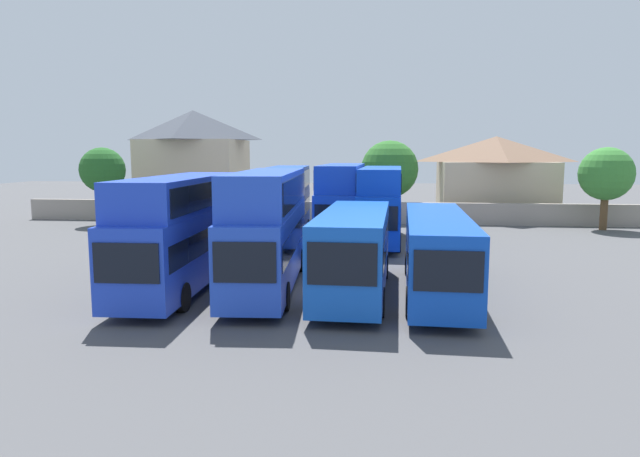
{
  "coord_description": "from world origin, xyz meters",
  "views": [
    {
      "loc": [
        2.87,
        -23.47,
        5.86
      ],
      "look_at": [
        0.0,
        3.0,
        2.3
      ],
      "focal_mm": 31.8,
      "sensor_mm": 36.0,
      "label": 1
    }
  ],
  "objects": [
    {
      "name": "bus_1",
      "position": [
        -5.67,
        -0.16,
        2.75
      ],
      "size": [
        2.89,
        11.23,
        4.87
      ],
      "rotation": [
        0.0,
        0.0,
        -1.54
      ],
      "color": "blue",
      "rests_on": "ground"
    },
    {
      "name": "bus_2",
      "position": [
        -1.99,
        0.43,
        2.86
      ],
      "size": [
        3.14,
        11.58,
        5.08
      ],
      "rotation": [
        0.0,
        0.0,
        -1.51
      ],
      "color": "blue",
      "rests_on": "ground"
    },
    {
      "name": "tree_behind_wall",
      "position": [
        3.56,
        26.18,
        4.45
      ],
      "size": [
        4.94,
        4.94,
        6.94
      ],
      "color": "brown",
      "rests_on": "ground"
    },
    {
      "name": "bus_7",
      "position": [
        2.86,
        13.46,
        2.77
      ],
      "size": [
        2.9,
        10.81,
        4.92
      ],
      "rotation": [
        0.0,
        0.0,
        -1.6
      ],
      "color": "blue",
      "rests_on": "ground"
    },
    {
      "name": "depot_boundary_wall",
      "position": [
        0.0,
        23.68,
        0.9
      ],
      "size": [
        56.0,
        0.5,
        1.8
      ],
      "primitive_type": "cube",
      "color": "gray",
      "rests_on": "ground"
    },
    {
      "name": "bus_6",
      "position": [
        0.29,
        13.68,
        2.87
      ],
      "size": [
        2.75,
        10.31,
        5.1
      ],
      "rotation": [
        0.0,
        0.0,
        -1.59
      ],
      "color": "blue",
      "rests_on": "ground"
    },
    {
      "name": "bus_5",
      "position": [
        -3.43,
        13.8,
        2.77
      ],
      "size": [
        3.04,
        10.27,
        4.93
      ],
      "rotation": [
        0.0,
        0.0,
        -1.51
      ],
      "color": "#113FBD",
      "rests_on": "ground"
    },
    {
      "name": "bus_3",
      "position": [
        1.8,
        -0.4,
        1.99
      ],
      "size": [
        2.92,
        10.37,
        3.49
      ],
      "rotation": [
        0.0,
        0.0,
        -1.6
      ],
      "color": "blue",
      "rests_on": "ground"
    },
    {
      "name": "ground",
      "position": [
        0.0,
        18.0,
        0.0
      ],
      "size": [
        140.0,
        140.0,
        0.0
      ],
      "primitive_type": "plane",
      "color": "#4C4C4F"
    },
    {
      "name": "bus_4",
      "position": [
        5.22,
        0.27,
        1.89
      ],
      "size": [
        2.9,
        12.08,
        3.29
      ],
      "rotation": [
        0.0,
        0.0,
        -1.61
      ],
      "color": "blue",
      "rests_on": "ground"
    },
    {
      "name": "tree_right_of_lot",
      "position": [
        -19.76,
        20.68,
        4.47
      ],
      "size": [
        3.64,
        3.64,
        6.31
      ],
      "color": "brown",
      "rests_on": "ground"
    },
    {
      "name": "house_terrace_centre",
      "position": [
        13.1,
        29.39,
        3.75
      ],
      "size": [
        10.27,
        7.69,
        7.34
      ],
      "color": "#C6B293",
      "rests_on": "ground"
    },
    {
      "name": "tree_left_of_lot",
      "position": [
        19.82,
        21.68,
        4.26
      ],
      "size": [
        4.02,
        4.02,
        6.3
      ],
      "color": "brown",
      "rests_on": "ground"
    },
    {
      "name": "house_terrace_left",
      "position": [
        -14.97,
        29.37,
        5.03
      ],
      "size": [
        9.45,
        8.31,
        9.86
      ],
      "color": "#C6B293",
      "rests_on": "ground"
    }
  ]
}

